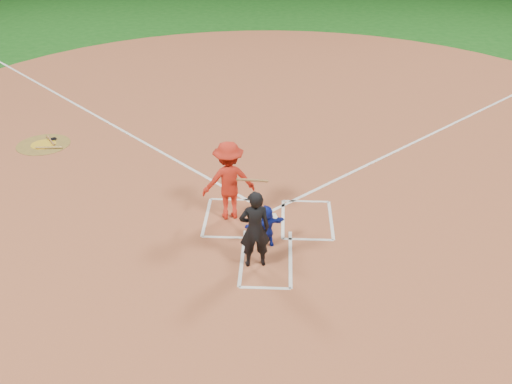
{
  "coord_description": "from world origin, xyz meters",
  "views": [
    {
      "loc": [
        0.27,
        -12.35,
        7.69
      ],
      "look_at": [
        -0.3,
        -0.4,
        1.0
      ],
      "focal_mm": 40.0,
      "sensor_mm": 36.0,
      "label": 1
    }
  ],
  "objects_px": {
    "home_plate": "(268,218)",
    "catcher": "(266,226)",
    "on_deck_circle": "(43,144)",
    "batter_at_plate": "(229,181)",
    "umpire": "(255,229)"
  },
  "relations": [
    {
      "from": "catcher",
      "to": "batter_at_plate",
      "type": "distance_m",
      "value": 1.69
    },
    {
      "from": "on_deck_circle",
      "to": "catcher",
      "type": "height_order",
      "value": "catcher"
    },
    {
      "from": "on_deck_circle",
      "to": "batter_at_plate",
      "type": "height_order",
      "value": "batter_at_plate"
    },
    {
      "from": "on_deck_circle",
      "to": "batter_at_plate",
      "type": "distance_m",
      "value": 7.71
    },
    {
      "from": "umpire",
      "to": "catcher",
      "type": "bearing_deg",
      "value": -118.95
    },
    {
      "from": "home_plate",
      "to": "catcher",
      "type": "xyz_separation_m",
      "value": [
        -0.02,
        -1.22,
        0.53
      ]
    },
    {
      "from": "batter_at_plate",
      "to": "umpire",
      "type": "bearing_deg",
      "value": -69.83
    },
    {
      "from": "on_deck_circle",
      "to": "umpire",
      "type": "relative_size",
      "value": 0.91
    },
    {
      "from": "umpire",
      "to": "batter_at_plate",
      "type": "distance_m",
      "value": 2.16
    },
    {
      "from": "home_plate",
      "to": "umpire",
      "type": "distance_m",
      "value": 2.18
    },
    {
      "from": "home_plate",
      "to": "umpire",
      "type": "xyz_separation_m",
      "value": [
        -0.25,
        -1.96,
        0.93
      ]
    },
    {
      "from": "home_plate",
      "to": "catcher",
      "type": "bearing_deg",
      "value": 89.03
    },
    {
      "from": "on_deck_circle",
      "to": "umpire",
      "type": "height_order",
      "value": "umpire"
    },
    {
      "from": "catcher",
      "to": "umpire",
      "type": "relative_size",
      "value": 0.57
    },
    {
      "from": "home_plate",
      "to": "batter_at_plate",
      "type": "bearing_deg",
      "value": -3.82
    }
  ]
}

